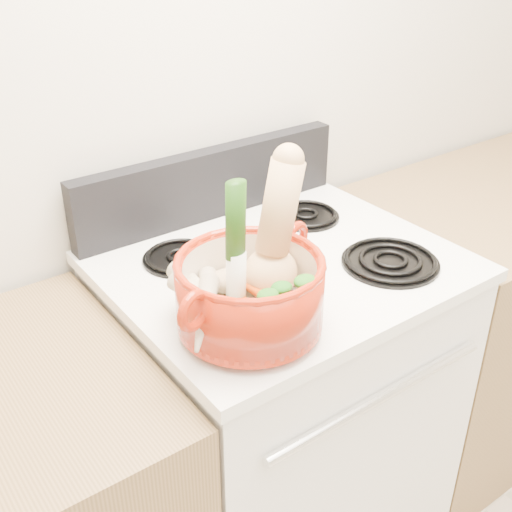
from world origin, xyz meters
TOP-DOWN VIEW (x-y plane):
  - wall_back at (0.00, 1.75)m, footprint 3.50×0.02m
  - stove_body at (0.00, 1.40)m, footprint 0.76×0.65m
  - cooktop at (0.00, 1.40)m, footprint 0.78×0.67m
  - control_backsplash at (0.00, 1.70)m, footprint 0.76×0.05m
  - oven_handle at (0.00, 1.06)m, footprint 0.60×0.02m
  - burner_front_left at (-0.19, 1.24)m, footprint 0.22×0.22m
  - burner_front_right at (0.19, 1.24)m, footprint 0.22×0.22m
  - burner_back_left at (-0.19, 1.54)m, footprint 0.17×0.17m
  - burner_back_right at (0.19, 1.54)m, footprint 0.17×0.17m
  - dutch_oven at (-0.22, 1.22)m, footprint 0.35×0.35m
  - pot_handle_left at (-0.37, 1.17)m, footprint 0.08×0.04m
  - pot_handle_right at (-0.07, 1.27)m, footprint 0.08×0.04m
  - squash at (-0.13, 1.25)m, footprint 0.17×0.12m
  - leek at (-0.24, 1.24)m, footprint 0.05×0.06m
  - ginger at (-0.21, 1.30)m, footprint 0.10×0.09m
  - parsnip_0 at (-0.29, 1.24)m, footprint 0.08×0.23m
  - parsnip_1 at (-0.29, 1.25)m, footprint 0.12×0.18m
  - parsnip_2 at (-0.28, 1.28)m, footprint 0.07×0.19m
  - parsnip_3 at (-0.32, 1.22)m, footprint 0.15×0.17m
  - carrot_0 at (-0.23, 1.19)m, footprint 0.03×0.15m
  - carrot_1 at (-0.24, 1.18)m, footprint 0.07×0.15m
  - carrot_2 at (-0.20, 1.19)m, footprint 0.07×0.18m

SIDE VIEW (x-z plane):
  - stove_body at x=0.00m, z-range 0.00..0.92m
  - oven_handle at x=0.00m, z-range 0.77..0.79m
  - cooktop at x=0.00m, z-range 0.92..0.95m
  - burner_front_left at x=-0.19m, z-range 0.95..0.97m
  - burner_front_right at x=0.19m, z-range 0.95..0.97m
  - burner_back_left at x=-0.19m, z-range 0.95..0.97m
  - burner_back_right at x=0.19m, z-range 0.95..0.97m
  - carrot_0 at x=-0.23m, z-range 0.99..1.04m
  - carrot_1 at x=-0.24m, z-range 1.00..1.04m
  - ginger at x=-0.21m, z-range 1.00..1.04m
  - parsnip_0 at x=-0.29m, z-range 0.99..1.05m
  - parsnip_1 at x=-0.29m, z-range 1.00..1.05m
  - carrot_2 at x=-0.20m, z-range 1.00..1.05m
  - parsnip_2 at x=-0.28m, z-range 1.00..1.06m
  - parsnip_3 at x=-0.32m, z-range 1.01..1.06m
  - dutch_oven at x=-0.22m, z-range 0.97..1.11m
  - control_backsplash at x=0.00m, z-range 0.95..1.13m
  - pot_handle_left at x=-0.37m, z-range 1.04..1.12m
  - pot_handle_right at x=-0.07m, z-range 1.04..1.12m
  - leek at x=-0.24m, z-range 1.00..1.27m
  - squash at x=-0.13m, z-range 0.99..1.28m
  - wall_back at x=0.00m, z-range 0.00..2.60m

